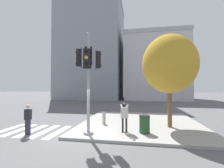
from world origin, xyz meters
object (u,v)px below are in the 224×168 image
at_px(street_tree, 169,64).
at_px(trash_bin, 145,124).
at_px(traffic_signal_pole, 88,69).
at_px(person_photographer, 124,114).
at_px(fire_hydrant, 104,118).
at_px(pedestrian_distant, 28,119).

xyz_separation_m(street_tree, trash_bin, (-1.60, -1.52, -3.43)).
bearing_deg(traffic_signal_pole, person_photographer, 20.69).
bearing_deg(trash_bin, street_tree, 43.65).
relative_size(person_photographer, fire_hydrant, 1.94).
relative_size(pedestrian_distant, street_tree, 0.29).
bearing_deg(street_tree, fire_hydrant, 179.82).
bearing_deg(trash_bin, person_photographer, 178.71).
distance_m(pedestrian_distant, trash_bin, 6.37).
relative_size(traffic_signal_pole, street_tree, 0.93).
xyz_separation_m(person_photographer, street_tree, (2.68, 1.50, 2.93)).
height_order(fire_hydrant, trash_bin, trash_bin).
bearing_deg(person_photographer, traffic_signal_pole, -159.31).
height_order(pedestrian_distant, trash_bin, pedestrian_distant).
height_order(traffic_signal_pole, trash_bin, traffic_signal_pole).
height_order(traffic_signal_pole, pedestrian_distant, traffic_signal_pole).
xyz_separation_m(pedestrian_distant, street_tree, (7.89, 2.46, 3.16)).
bearing_deg(person_photographer, street_tree, 29.24).
distance_m(pedestrian_distant, fire_hydrant, 4.47).
bearing_deg(trash_bin, pedestrian_distant, -171.53).
bearing_deg(fire_hydrant, street_tree, -0.18).
xyz_separation_m(traffic_signal_pole, pedestrian_distant, (-3.35, -0.26, -2.68)).
height_order(pedestrian_distant, fire_hydrant, pedestrian_distant).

